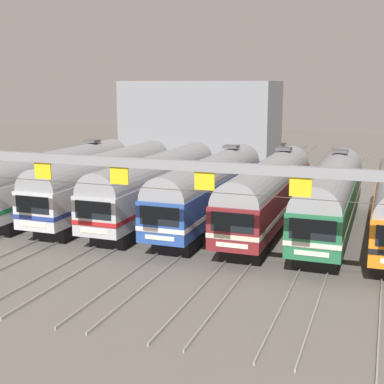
% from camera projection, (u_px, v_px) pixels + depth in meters
% --- Properties ---
extents(ground_plane, '(160.00, 160.00, 0.00)m').
position_uv_depth(ground_plane, '(210.00, 224.00, 38.08)').
color(ground_plane, slate).
extents(track_bed, '(25.95, 70.00, 0.15)m').
position_uv_depth(track_bed, '(263.00, 183.00, 53.74)').
color(track_bed, gray).
rests_on(track_bed, ground).
extents(commuter_train_white, '(2.88, 18.06, 5.05)m').
position_uv_depth(commuter_train_white, '(59.00, 177.00, 41.63)').
color(commuter_train_white, white).
rests_on(commuter_train_white, ground).
extents(commuter_train_silver, '(2.88, 18.06, 4.77)m').
position_uv_depth(commuter_train_silver, '(106.00, 180.00, 40.27)').
color(commuter_train_silver, silver).
rests_on(commuter_train_silver, ground).
extents(commuter_train_stainless, '(2.88, 18.06, 4.77)m').
position_uv_depth(commuter_train_stainless, '(157.00, 183.00, 38.91)').
color(commuter_train_stainless, '#B2B5BA').
rests_on(commuter_train_stainless, ground).
extents(commuter_train_blue, '(2.88, 18.06, 5.05)m').
position_uv_depth(commuter_train_blue, '(211.00, 187.00, 37.55)').
color(commuter_train_blue, '#284C9E').
rests_on(commuter_train_blue, ground).
extents(commuter_train_maroon, '(2.88, 18.06, 5.05)m').
position_uv_depth(commuter_train_maroon, '(269.00, 191.00, 36.20)').
color(commuter_train_maroon, maroon).
rests_on(commuter_train_maroon, ground).
extents(commuter_train_green, '(2.88, 18.06, 5.05)m').
position_uv_depth(commuter_train_green, '(331.00, 195.00, 34.84)').
color(commuter_train_green, '#236B42').
rests_on(commuter_train_green, ground).
extents(catenary_gantry, '(29.69, 0.44, 6.97)m').
position_uv_depth(catenary_gantry, '(119.00, 180.00, 24.57)').
color(catenary_gantry, gray).
rests_on(catenary_gantry, ground).
extents(maintenance_building, '(20.89, 10.00, 10.05)m').
position_uv_depth(maintenance_building, '(201.00, 118.00, 75.47)').
color(maintenance_building, gray).
rests_on(maintenance_building, ground).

